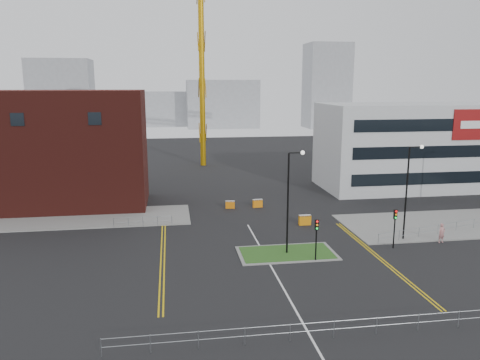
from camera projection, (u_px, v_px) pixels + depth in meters
The scene contains 28 objects.
ground at pixel (287, 295), 33.29m from camera, with size 200.00×200.00×0.00m, color black.
pavement_left at pixel (62, 219), 51.69m from camera, with size 28.00×8.00×0.12m, color slate.
pavement_right at pixel (455, 224), 50.03m from camera, with size 24.00×10.00×0.12m, color slate.
island_kerb at pixel (287, 253), 41.32m from camera, with size 8.60×4.60×0.08m, color slate.
grass_island at pixel (287, 253), 41.32m from camera, with size 8.00×4.00×0.12m, color #234E1A.
brick_building at pixel (43, 151), 55.70m from camera, with size 24.20×10.07×14.24m.
office_block at pixel (410, 146), 66.82m from camera, with size 25.00×12.20×12.00m.
tower_crane at pixel (234, 14), 80.52m from camera, with size 51.93×12.60×38.40m.
streetlamp_island at pixel (290, 194), 40.27m from camera, with size 1.46×0.36×9.18m.
streetlamp_right_near at pixel (409, 185), 43.95m from camera, with size 1.46×0.36×9.18m.
traffic_light_island at pixel (316, 232), 39.15m from camera, with size 0.28×0.33×3.65m.
traffic_light_right at pixel (395, 221), 42.24m from camera, with size 0.28×0.33×3.65m.
railing_front at pixel (312, 327), 27.32m from camera, with size 24.05×0.05×1.10m.
railing_left at pixel (143, 220), 48.98m from camera, with size 6.05×0.05×1.10m.
railing_right at pixel (456, 225), 47.25m from camera, with size 19.05×5.05×1.10m.
centre_line at pixel (280, 283), 35.23m from camera, with size 0.15×30.00×0.01m, color silver.
yellow_left_a at pixel (161, 252), 41.67m from camera, with size 0.12×24.00×0.01m, color gold.
yellow_left_b at pixel (165, 252), 41.72m from camera, with size 0.12×24.00×0.01m, color gold.
yellow_right_a at pixel (377, 257), 40.48m from camera, with size 0.12×20.00×0.01m, color gold.
yellow_right_b at pixel (380, 257), 40.52m from camera, with size 0.12×20.00×0.01m, color gold.
skyline_a at pixel (62, 96), 141.50m from camera, with size 18.00×12.00×22.00m, color gray.
skyline_b at pixel (222, 104), 159.05m from camera, with size 24.00×12.00×16.00m, color gray.
skyline_c at pixel (327, 86), 158.06m from camera, with size 14.00×12.00×28.00m, color gray.
skyline_d at pixel (169, 109), 166.53m from camera, with size 30.00×12.00×12.00m, color gray.
pedestrian at pixel (442, 233), 44.06m from camera, with size 0.68×0.45×1.87m, color tan.
barrier_left at pixel (230, 204), 56.29m from camera, with size 1.13×0.46×0.93m.
barrier_mid at pixel (258, 203), 56.78m from camera, with size 1.21×0.52×0.99m.
barrier_right at pixel (305, 220), 49.65m from camera, with size 1.31×0.47×1.09m.
Camera 1 is at (-7.89, -30.12, 14.74)m, focal length 35.00 mm.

